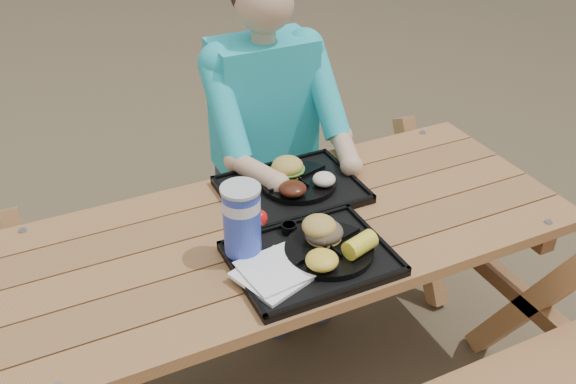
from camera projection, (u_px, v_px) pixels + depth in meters
name	position (u px, v px, depth m)	size (l,w,h in m)	color
picnic_table	(288.00, 315.00, 2.20)	(1.80, 1.49, 0.75)	#999999
tray_near	(311.00, 260.00, 1.85)	(0.45, 0.35, 0.02)	black
tray_far	(291.00, 191.00, 2.16)	(0.45, 0.35, 0.02)	black
plate_near	(329.00, 250.00, 1.85)	(0.26, 0.26, 0.02)	black
plate_far	(298.00, 182.00, 2.16)	(0.26, 0.26, 0.02)	black
napkin_stack	(273.00, 274.00, 1.77)	(0.18, 0.18, 0.02)	white
soda_cup	(242.00, 223.00, 1.80)	(0.11, 0.11, 0.22)	#1732B2
condiment_bbq	(289.00, 228.00, 1.94)	(0.05, 0.05, 0.03)	black
condiment_mustard	(311.00, 225.00, 1.94)	(0.06, 0.06, 0.03)	gold
sandwich	(324.00, 223.00, 1.85)	(0.11, 0.11, 0.11)	gold
mac_cheese	(322.00, 260.00, 1.76)	(0.09, 0.09, 0.05)	yellow
corn_cob	(360.00, 245.00, 1.81)	(0.10, 0.10, 0.06)	yellow
cutlery_far	(242.00, 198.00, 2.10)	(0.03, 0.15, 0.01)	black
burger	(288.00, 162.00, 2.16)	(0.11, 0.11, 0.10)	gold
baked_beans	(293.00, 189.00, 2.07)	(0.09, 0.09, 0.04)	#471B0E
potato_salad	(324.00, 179.00, 2.12)	(0.08, 0.08, 0.04)	white
diner	(266.00, 158.00, 2.58)	(0.48, 0.84, 1.28)	#19B1A0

